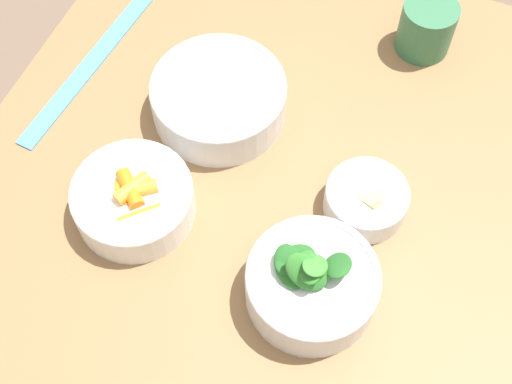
% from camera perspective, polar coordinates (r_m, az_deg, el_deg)
% --- Properties ---
extents(ground_plane, '(10.00, 10.00, 0.00)m').
position_cam_1_polar(ground_plane, '(1.65, 0.99, -14.06)').
color(ground_plane, brown).
extents(dining_table, '(1.02, 0.90, 0.73)m').
position_cam_1_polar(dining_table, '(1.07, 1.48, -5.16)').
color(dining_table, olive).
rests_on(dining_table, ground_plane).
extents(bowl_carrots, '(0.16, 0.16, 0.07)m').
position_cam_1_polar(bowl_carrots, '(0.96, -9.79, -0.56)').
color(bowl_carrots, white).
rests_on(bowl_carrots, dining_table).
extents(bowl_greens, '(0.17, 0.17, 0.11)m').
position_cam_1_polar(bowl_greens, '(0.89, 4.47, -7.29)').
color(bowl_greens, silver).
rests_on(bowl_greens, dining_table).
extents(bowl_beans_hotdog, '(0.19, 0.19, 0.06)m').
position_cam_1_polar(bowl_beans_hotdog, '(1.03, -3.01, 7.42)').
color(bowl_beans_hotdog, silver).
rests_on(bowl_beans_hotdog, dining_table).
extents(bowl_cookies, '(0.11, 0.11, 0.05)m').
position_cam_1_polar(bowl_cookies, '(0.96, 8.84, -0.55)').
color(bowl_cookies, silver).
rests_on(bowl_cookies, dining_table).
extents(ruler, '(0.33, 0.06, 0.00)m').
position_cam_1_polar(ruler, '(1.14, -13.27, 9.72)').
color(ruler, '#4C99E0').
rests_on(ruler, dining_table).
extents(cup, '(0.08, 0.08, 0.08)m').
position_cam_1_polar(cup, '(1.14, 13.47, 12.69)').
color(cup, '#336B47').
rests_on(cup, dining_table).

